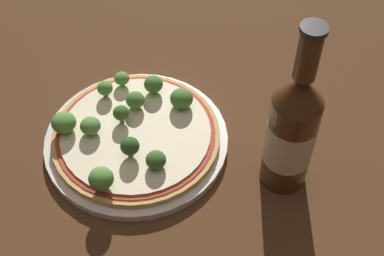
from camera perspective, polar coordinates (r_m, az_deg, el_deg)
ground_plane at (r=0.76m, az=-5.70°, el=-2.02°), size 3.00×3.00×0.00m
plate at (r=0.76m, az=-6.24°, el=-1.42°), size 0.26×0.26×0.01m
pizza at (r=0.75m, az=-6.22°, el=-0.79°), size 0.24×0.24×0.01m
broccoli_floret_0 at (r=0.75m, az=-7.58°, el=1.59°), size 0.02×0.02×0.03m
broccoli_floret_1 at (r=0.79m, az=-9.27°, el=4.20°), size 0.02×0.02×0.03m
broccoli_floret_2 at (r=0.71m, az=-6.64°, el=-1.95°), size 0.03×0.03×0.03m
broccoli_floret_3 at (r=0.68m, az=-9.67°, el=-5.34°), size 0.03×0.03×0.03m
broccoli_floret_4 at (r=0.79m, az=-4.14°, el=4.68°), size 0.03×0.03×0.03m
broccoli_floret_5 at (r=0.70m, az=-3.87°, el=-3.42°), size 0.03×0.03×0.02m
broccoli_floret_6 at (r=0.74m, az=-10.79°, el=0.23°), size 0.03×0.03×0.02m
broccoli_floret_7 at (r=0.76m, az=-1.13°, el=3.16°), size 0.03×0.03×0.03m
broccoli_floret_8 at (r=0.77m, az=-6.08°, el=2.99°), size 0.03×0.03×0.03m
broccoli_floret_9 at (r=0.75m, az=-13.53°, el=0.57°), size 0.03×0.03×0.03m
broccoli_floret_10 at (r=0.80m, az=-7.50°, el=5.25°), size 0.02×0.02×0.02m
beer_bottle at (r=0.66m, az=10.59°, el=-0.28°), size 0.06×0.06×0.26m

